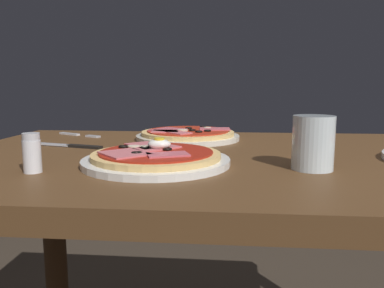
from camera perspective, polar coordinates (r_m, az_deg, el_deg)
The scene contains 7 objects.
dining_table at distance 0.85m, azimuth 6.61°, elevation -9.89°, with size 1.26×0.75×0.77m.
pizza_foreground at distance 0.71m, azimuth -5.40°, elevation -2.06°, with size 0.27×0.27×0.05m.
pizza_across_right at distance 1.03m, azimuth -0.65°, elevation 1.36°, with size 0.28×0.28×0.03m.
water_glass_near at distance 0.69m, azimuth 17.57°, elevation -0.36°, with size 0.07×0.07×0.09m.
fork at distance 1.16m, azimuth -16.88°, elevation 1.35°, with size 0.15×0.09×0.00m.
knife at distance 0.95m, azimuth -17.60°, elevation -0.23°, with size 0.19×0.07×0.01m.
salt_shaker at distance 0.69m, azimuth -22.74°, elevation -1.27°, with size 0.03×0.03×0.07m.
Camera 1 is at (-0.02, -0.80, 0.92)m, focal length 35.81 mm.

